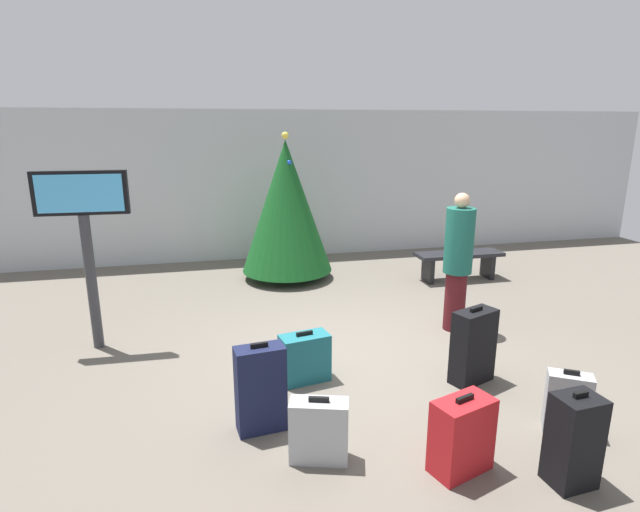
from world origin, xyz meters
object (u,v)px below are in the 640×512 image
at_px(suitcase_1, 574,441).
at_px(suitcase_6, 567,403).
at_px(flight_info_kiosk, 85,225).
at_px(suitcase_0, 319,431).
at_px(waiting_bench, 459,259).
at_px(suitcase_2, 473,346).
at_px(suitcase_3, 462,436).
at_px(traveller_0, 458,260).
at_px(suitcase_4, 261,389).
at_px(holiday_tree, 286,207).
at_px(suitcase_5, 305,358).

distance_m(suitcase_1, suitcase_6, 0.72).
bearing_deg(flight_info_kiosk, suitcase_0, -51.31).
relative_size(waiting_bench, suitcase_0, 2.71).
height_order(flight_info_kiosk, suitcase_0, flight_info_kiosk).
bearing_deg(suitcase_2, suitcase_3, -122.62).
bearing_deg(suitcase_3, flight_info_kiosk, 136.33).
height_order(waiting_bench, traveller_0, traveller_0).
relative_size(suitcase_0, suitcase_4, 0.68).
relative_size(suitcase_0, suitcase_3, 0.87).
bearing_deg(suitcase_3, traveller_0, 63.41).
height_order(traveller_0, suitcase_6, traveller_0).
height_order(holiday_tree, suitcase_6, holiday_tree).
bearing_deg(suitcase_1, suitcase_6, 53.87).
xyz_separation_m(traveller_0, suitcase_2, (-0.48, -1.30, -0.55)).
bearing_deg(suitcase_5, waiting_bench, 41.13).
distance_m(waiting_bench, suitcase_2, 3.63).
relative_size(suitcase_3, suitcase_6, 1.10).
distance_m(traveller_0, suitcase_5, 2.44).
xyz_separation_m(flight_info_kiosk, suitcase_3, (3.15, -3.00, -1.20)).
relative_size(flight_info_kiosk, traveller_0, 1.18).
bearing_deg(suitcase_4, suitcase_6, -13.61).
xyz_separation_m(suitcase_0, suitcase_1, (1.75, -0.68, 0.10)).
height_order(waiting_bench, suitcase_2, suitcase_2).
relative_size(suitcase_3, suitcase_5, 1.16).
height_order(holiday_tree, suitcase_4, holiday_tree).
xyz_separation_m(suitcase_5, suitcase_6, (2.03, -1.38, 0.02)).
distance_m(traveller_0, suitcase_1, 2.97).
relative_size(holiday_tree, suitcase_1, 3.30).
bearing_deg(suitcase_5, flight_info_kiosk, 148.91).
height_order(flight_info_kiosk, suitcase_4, flight_info_kiosk).
relative_size(flight_info_kiosk, suitcase_6, 3.64).
relative_size(suitcase_0, suitcase_1, 0.74).
bearing_deg(suitcase_4, suitcase_5, 54.71).
bearing_deg(suitcase_5, traveller_0, 22.51).
xyz_separation_m(suitcase_1, suitcase_5, (-1.61, 1.96, -0.10)).
bearing_deg(holiday_tree, flight_info_kiosk, -139.89).
xyz_separation_m(suitcase_3, suitcase_4, (-1.43, 0.88, 0.09)).
bearing_deg(suitcase_4, suitcase_3, -31.67).
bearing_deg(holiday_tree, suitcase_3, -84.86).
xyz_separation_m(holiday_tree, waiting_bench, (2.85, -0.76, -0.90)).
bearing_deg(suitcase_4, flight_info_kiosk, 128.99).
relative_size(flight_info_kiosk, suitcase_3, 3.31).
bearing_deg(waiting_bench, suitcase_2, -115.95).
distance_m(flight_info_kiosk, suitcase_2, 4.45).
distance_m(traveller_0, suitcase_2, 1.49).
height_order(suitcase_1, suitcase_5, suitcase_1).
bearing_deg(waiting_bench, suitcase_4, -136.48).
bearing_deg(suitcase_4, suitcase_1, -29.13).
xyz_separation_m(flight_info_kiosk, suitcase_4, (1.72, -2.12, -1.10)).
bearing_deg(suitcase_4, holiday_tree, 77.66).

